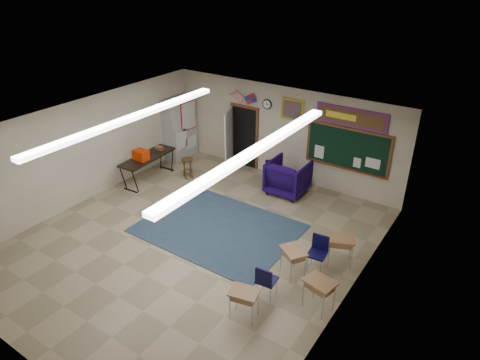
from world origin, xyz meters
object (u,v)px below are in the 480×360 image
Objects in this scene: folding_table at (148,167)px; wingback_armchair at (288,177)px; student_desk_front_right at (340,249)px; student_desk_front_left at (293,261)px; wooden_stool at (188,168)px.

wingback_armchair is at bearing 19.66° from folding_table.
student_desk_front_right is at bearing -8.67° from folding_table.
student_desk_front_left is 0.36× the size of folding_table.
folding_table is 1.26m from wooden_stool.
folding_table is (-4.12, -1.78, -0.07)m from wingback_armchair.
folding_table is (-6.07, 1.58, 0.06)m from student_desk_front_left.
wooden_stool is at bearing 38.31° from folding_table.
wingback_armchair reaches higher than student_desk_front_left.
student_desk_front_right is 1.11× the size of wooden_stool.
wingback_armchair is 3.88m from student_desk_front_left.
student_desk_front_right is 0.36× the size of folding_table.
wooden_stool is at bearing 142.59° from student_desk_front_right.
wingback_armchair is at bearing 114.64° from student_desk_front_right.
student_desk_front_right reaches higher than student_desk_front_left.
folding_table reaches higher than wooden_stool.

